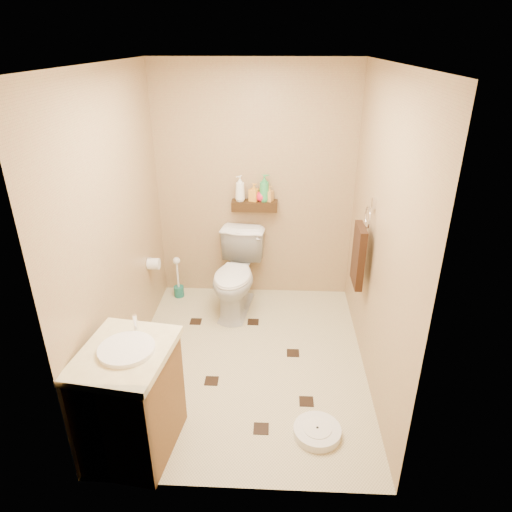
{
  "coord_description": "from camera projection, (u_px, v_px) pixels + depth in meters",
  "views": [
    {
      "loc": [
        0.23,
        -3.19,
        2.55
      ],
      "look_at": [
        0.06,
        0.25,
        0.9
      ],
      "focal_mm": 32.0,
      "sensor_mm": 36.0,
      "label": 1
    }
  ],
  "objects": [
    {
      "name": "ground",
      "position": [
        248.0,
        361.0,
        3.98
      ],
      "size": [
        2.5,
        2.5,
        0.0
      ],
      "primitive_type": "plane",
      "color": "beige",
      "rests_on": "ground"
    },
    {
      "name": "wall_back",
      "position": [
        255.0,
        186.0,
        4.59
      ],
      "size": [
        2.0,
        0.04,
        2.4
      ],
      "primitive_type": "cube",
      "color": "tan",
      "rests_on": "ground"
    },
    {
      "name": "wall_front",
      "position": [
        230.0,
        329.0,
        2.34
      ],
      "size": [
        2.0,
        0.04,
        2.4
      ],
      "primitive_type": "cube",
      "color": "tan",
      "rests_on": "ground"
    },
    {
      "name": "wall_left",
      "position": [
        117.0,
        232.0,
        3.51
      ],
      "size": [
        0.04,
        2.5,
        2.4
      ],
      "primitive_type": "cube",
      "color": "tan",
      "rests_on": "ground"
    },
    {
      "name": "wall_right",
      "position": [
        379.0,
        237.0,
        3.42
      ],
      "size": [
        0.04,
        2.5,
        2.4
      ],
      "primitive_type": "cube",
      "color": "tan",
      "rests_on": "ground"
    },
    {
      "name": "ceiling",
      "position": [
        245.0,
        63.0,
        2.95
      ],
      "size": [
        2.0,
        2.5,
        0.02
      ],
      "primitive_type": "cube",
      "color": "white",
      "rests_on": "wall_back"
    },
    {
      "name": "wall_shelf",
      "position": [
        255.0,
        206.0,
        4.6
      ],
      "size": [
        0.46,
        0.14,
        0.1
      ],
      "primitive_type": "cube",
      "color": "#36220E",
      "rests_on": "wall_back"
    },
    {
      "name": "floor_accents",
      "position": [
        252.0,
        363.0,
        3.95
      ],
      "size": [
        1.15,
        1.47,
        0.01
      ],
      "color": "black",
      "rests_on": "ground"
    },
    {
      "name": "toilet",
      "position": [
        236.0,
        275.0,
        4.57
      ],
      "size": [
        0.55,
        0.84,
        0.8
      ],
      "primitive_type": "imported",
      "rotation": [
        0.0,
        0.0,
        -0.14
      ],
      "color": "white",
      "rests_on": "ground"
    },
    {
      "name": "vanity",
      "position": [
        131.0,
        399.0,
        2.98
      ],
      "size": [
        0.63,
        0.73,
        0.93
      ],
      "rotation": [
        0.0,
        0.0,
        -0.14
      ],
      "color": "brown",
      "rests_on": "ground"
    },
    {
      "name": "bathroom_scale",
      "position": [
        317.0,
        431.0,
        3.22
      ],
      "size": [
        0.38,
        0.38,
        0.07
      ],
      "rotation": [
        0.0,
        0.0,
        -0.12
      ],
      "color": "white",
      "rests_on": "ground"
    },
    {
      "name": "toilet_brush",
      "position": [
        178.0,
        283.0,
        4.91
      ],
      "size": [
        0.11,
        0.11,
        0.47
      ],
      "color": "#1A685A",
      "rests_on": "ground"
    },
    {
      "name": "towel_ring",
      "position": [
        359.0,
        253.0,
        3.76
      ],
      "size": [
        0.12,
        0.3,
        0.76
      ],
      "color": "silver",
      "rests_on": "wall_right"
    },
    {
      "name": "toilet_paper",
      "position": [
        154.0,
        264.0,
        4.35
      ],
      "size": [
        0.12,
        0.11,
        0.12
      ],
      "color": "white",
      "rests_on": "wall_left"
    },
    {
      "name": "bottle_a",
      "position": [
        240.0,
        188.0,
        4.52
      ],
      "size": [
        0.14,
        0.14,
        0.26
      ],
      "primitive_type": "imported",
      "rotation": [
        0.0,
        0.0,
        5.51
      ],
      "color": "white",
      "rests_on": "wall_shelf"
    },
    {
      "name": "bottle_b",
      "position": [
        254.0,
        192.0,
        4.54
      ],
      "size": [
        0.11,
        0.11,
        0.18
      ],
      "primitive_type": "imported",
      "rotation": [
        0.0,
        0.0,
        1.17
      ],
      "color": "gold",
      "rests_on": "wall_shelf"
    },
    {
      "name": "bottle_c",
      "position": [
        261.0,
        194.0,
        4.54
      ],
      "size": [
        0.15,
        0.15,
        0.14
      ],
      "primitive_type": "imported",
      "rotation": [
        0.0,
        0.0,
        4.11
      ],
      "color": "red",
      "rests_on": "wall_shelf"
    },
    {
      "name": "bottle_d",
      "position": [
        264.0,
        188.0,
        4.51
      ],
      "size": [
        0.11,
        0.11,
        0.27
      ],
      "primitive_type": "imported",
      "rotation": [
        0.0,
        0.0,
        1.56
      ],
      "color": "green",
      "rests_on": "wall_shelf"
    },
    {
      "name": "bottle_e",
      "position": [
        269.0,
        193.0,
        4.53
      ],
      "size": [
        0.1,
        0.1,
        0.16
      ],
      "primitive_type": "imported",
      "rotation": [
        0.0,
        0.0,
        1.14
      ],
      "color": "#CB9043",
      "rests_on": "wall_shelf"
    }
  ]
}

